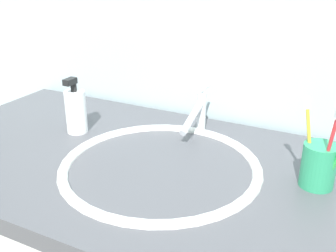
% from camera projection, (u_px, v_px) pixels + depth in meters
% --- Properties ---
extents(tiled_wall_back, '(2.50, 0.04, 2.40)m').
position_uv_depth(tiled_wall_back, '(223.00, 2.00, 1.07)').
color(tiled_wall_back, silver).
rests_on(tiled_wall_back, ground).
extents(sink_basin, '(0.46, 0.46, 0.09)m').
position_uv_depth(sink_basin, '(162.00, 179.00, 0.91)').
color(sink_basin, white).
rests_on(sink_basin, vanity_counter).
extents(faucet, '(0.02, 0.16, 0.12)m').
position_uv_depth(faucet, '(199.00, 113.00, 1.05)').
color(faucet, silver).
rests_on(faucet, sink_basin).
extents(toothbrush_cup, '(0.07, 0.07, 0.09)m').
position_uv_depth(toothbrush_cup, '(318.00, 166.00, 0.81)').
color(toothbrush_cup, '#2D9966').
rests_on(toothbrush_cup, vanity_counter).
extents(toothbrush_yellow, '(0.04, 0.01, 0.18)m').
position_uv_depth(toothbrush_yellow, '(309.00, 135.00, 0.80)').
color(toothbrush_yellow, yellow).
rests_on(toothbrush_yellow, toothbrush_cup).
extents(toothbrush_red, '(0.03, 0.03, 0.18)m').
position_uv_depth(toothbrush_red, '(330.00, 144.00, 0.76)').
color(toothbrush_red, red).
rests_on(toothbrush_red, toothbrush_cup).
extents(toothbrush_white, '(0.01, 0.04, 0.18)m').
position_uv_depth(toothbrush_white, '(332.00, 133.00, 0.81)').
color(toothbrush_white, white).
rests_on(toothbrush_white, toothbrush_cup).
extents(soap_dispenser, '(0.06, 0.06, 0.15)m').
position_uv_depth(soap_dispenser, '(76.00, 111.00, 1.06)').
color(soap_dispenser, white).
rests_on(soap_dispenser, vanity_counter).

